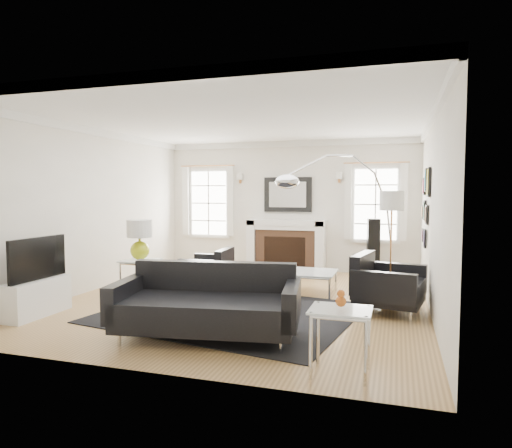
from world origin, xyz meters
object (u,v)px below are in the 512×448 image
(gourd_lamp, at_px, (140,237))
(fireplace, at_px, (286,246))
(armchair_left, at_px, (210,270))
(armchair_right, at_px, (385,285))
(arc_floor_lamp, at_px, (342,223))
(coffee_table, at_px, (310,273))
(sofa, at_px, (208,305))

(gourd_lamp, bearing_deg, fireplace, 59.60)
(fireplace, bearing_deg, armchair_left, -113.52)
(armchair_right, bearing_deg, fireplace, 126.94)
(fireplace, distance_m, arc_floor_lamp, 3.31)
(armchair_right, height_order, gourd_lamp, gourd_lamp)
(arc_floor_lamp, bearing_deg, fireplace, 118.02)
(coffee_table, bearing_deg, armchair_left, -179.18)
(armchair_left, relative_size, gourd_lamp, 1.36)
(armchair_left, bearing_deg, gourd_lamp, -132.80)
(gourd_lamp, xyz_separation_m, arc_floor_lamp, (3.27, 0.12, 0.29))
(sofa, height_order, armchair_right, sofa)
(fireplace, relative_size, arc_floor_lamp, 0.73)
(sofa, relative_size, coffee_table, 2.65)
(fireplace, height_order, arc_floor_lamp, arc_floor_lamp)
(armchair_left, height_order, gourd_lamp, gourd_lamp)
(fireplace, bearing_deg, coffee_table, -66.06)
(fireplace, distance_m, sofa, 4.64)
(sofa, distance_m, coffee_table, 2.70)
(coffee_table, distance_m, arc_floor_lamp, 1.38)
(armchair_right, relative_size, coffee_table, 1.35)
(armchair_left, height_order, coffee_table, armchair_left)
(gourd_lamp, bearing_deg, sofa, -40.80)
(sofa, distance_m, arc_floor_lamp, 2.40)
(sofa, xyz_separation_m, coffee_table, (0.72, 2.61, -0.03))
(gourd_lamp, relative_size, arc_floor_lamp, 0.28)
(sofa, relative_size, gourd_lamp, 3.42)
(armchair_right, bearing_deg, arc_floor_lamp, -178.21)
(gourd_lamp, bearing_deg, armchair_left, 47.20)
(armchair_right, distance_m, coffee_table, 1.47)
(armchair_left, distance_m, arc_floor_lamp, 2.71)
(fireplace, relative_size, coffee_table, 2.00)
(fireplace, distance_m, armchair_left, 2.25)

